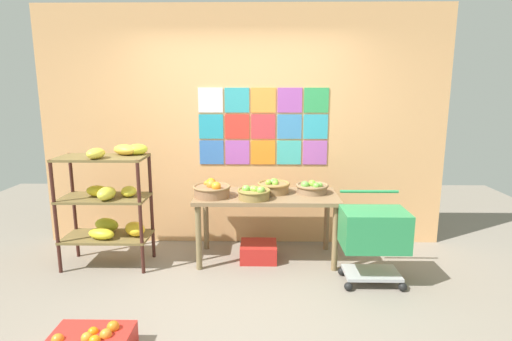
% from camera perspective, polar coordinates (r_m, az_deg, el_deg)
% --- Properties ---
extents(ground, '(9.00, 9.00, 0.00)m').
position_cam_1_polar(ground, '(3.68, -2.89, -18.32)').
color(ground, gray).
extents(back_wall_with_art, '(4.67, 0.07, 2.75)m').
position_cam_1_polar(back_wall_with_art, '(4.75, -1.78, 5.92)').
color(back_wall_with_art, '#E1A469').
rests_on(back_wall_with_art, ground).
extents(banana_shelf_unit, '(0.90, 0.52, 1.27)m').
position_cam_1_polar(banana_shelf_unit, '(4.44, -19.59, -3.51)').
color(banana_shelf_unit, '#411F19').
rests_on(banana_shelf_unit, ground).
extents(display_table, '(1.50, 0.67, 0.72)m').
position_cam_1_polar(display_table, '(4.35, 1.48, -4.53)').
color(display_table, olive).
rests_on(display_table, ground).
extents(fruit_basket_back_left, '(0.35, 0.35, 0.15)m').
position_cam_1_polar(fruit_basket_back_left, '(4.39, 2.49, -2.25)').
color(fruit_basket_back_left, olive).
rests_on(fruit_basket_back_left, display_table).
extents(fruit_basket_centre, '(0.35, 0.35, 0.14)m').
position_cam_1_polar(fruit_basket_centre, '(4.41, 7.81, -2.38)').
color(fruit_basket_centre, '#88694B').
rests_on(fruit_basket_centre, display_table).
extents(fruit_basket_right, '(0.39, 0.39, 0.18)m').
position_cam_1_polar(fruit_basket_right, '(4.25, -6.17, -2.69)').
color(fruit_basket_right, '#8D6344').
rests_on(fruit_basket_right, display_table).
extents(fruit_basket_left, '(0.34, 0.34, 0.14)m').
position_cam_1_polar(fruit_basket_left, '(4.14, -0.27, -3.15)').
color(fruit_basket_left, olive).
rests_on(fruit_basket_left, display_table).
extents(produce_crate_under_table, '(0.39, 0.35, 0.19)m').
position_cam_1_polar(produce_crate_under_table, '(4.50, 0.36, -11.24)').
color(produce_crate_under_table, red).
rests_on(produce_crate_under_table, ground).
extents(shopping_cart, '(0.59, 0.46, 0.85)m').
position_cam_1_polar(shopping_cart, '(4.00, 16.12, -8.30)').
color(shopping_cart, black).
rests_on(shopping_cart, ground).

